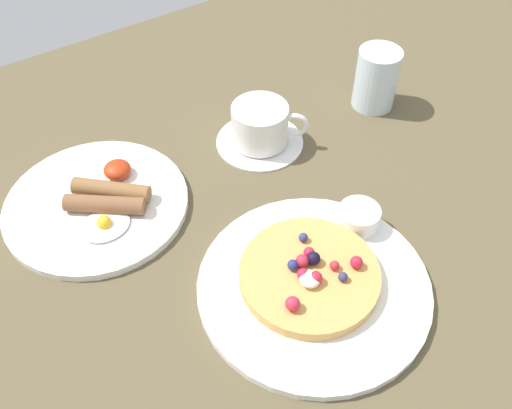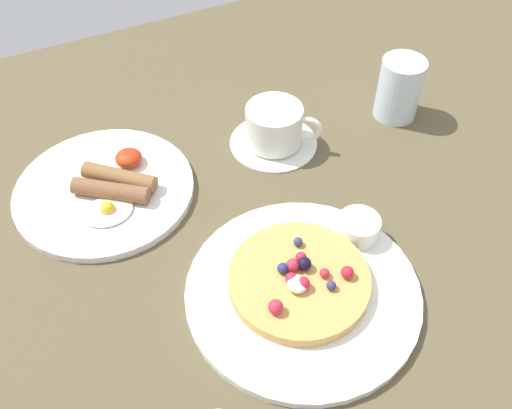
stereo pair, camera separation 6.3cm
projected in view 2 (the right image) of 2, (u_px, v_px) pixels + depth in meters
ground_plane at (221, 239)px, 76.66cm from camera, size 174.90×112.60×3.00cm
pancake_plate at (303, 292)px, 68.39cm from camera, size 28.68×28.68×1.19cm
pancake_with_berries at (299, 280)px, 67.73cm from camera, size 17.25×17.25×3.38cm
syrup_ramekin at (359, 227)px, 72.65cm from camera, size 5.51×5.51×2.91cm
breakfast_plate at (105, 190)px, 80.16cm from camera, size 25.46×25.46×1.14cm
fried_breakfast at (116, 183)px, 78.74cm from camera, size 11.67×12.95×2.61cm
coffee_saucer at (273, 142)px, 87.53cm from camera, size 13.62×13.62×0.61cm
coffee_cup at (275, 125)px, 84.93cm from camera, size 10.28×9.44×6.15cm
water_glass at (399, 89)px, 89.09cm from camera, size 6.96×6.96×10.01cm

